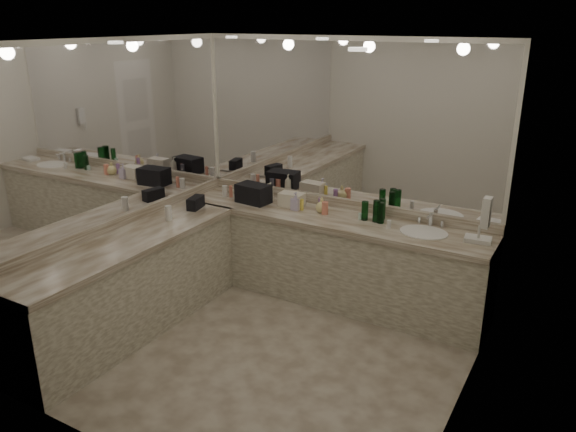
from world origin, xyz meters
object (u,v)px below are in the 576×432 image
Objects in this scene: soap_bottle_b at (296,201)px; soap_bottle_c at (322,205)px; wall_phone at (486,212)px; soap_bottle_a at (270,192)px; cream_cosmetic_case at (292,200)px; hand_towel at (478,239)px; sink at (424,233)px; black_toiletry_bag at (253,194)px.

soap_bottle_c is at bearing 12.84° from soap_bottle_b.
soap_bottle_c is (-1.67, 0.55, -0.37)m from wall_phone.
soap_bottle_b is (0.37, -0.11, -0.01)m from soap_bottle_a.
cream_cosmetic_case is 1.11× the size of hand_towel.
cream_cosmetic_case is at bearing 177.82° from sink.
soap_bottle_b reaches higher than cream_cosmetic_case.
soap_bottle_c is at bearing -4.64° from soap_bottle_a.
soap_bottle_a reaches higher than soap_bottle_b.
cream_cosmetic_case is at bearing 164.69° from wall_phone.
soap_bottle_b is at bearing 1.28° from black_toiletry_bag.
soap_bottle_b is (-1.33, -0.01, 0.10)m from sink.
soap_bottle_a is (-1.71, 0.10, 0.11)m from sink.
cream_cosmetic_case is 1.23× the size of soap_bottle_a.
hand_towel is at bearing -1.86° from soap_bottle_a.
black_toiletry_bag reaches higher than hand_towel.
soap_bottle_a reaches higher than cream_cosmetic_case.
black_toiletry_bag is at bearing -178.70° from hand_towel.
soap_bottle_a is at bearing 178.14° from hand_towel.
sink is 1.93× the size of hand_towel.
soap_bottle_c reaches higher than cream_cosmetic_case.
hand_towel is 1.11× the size of soap_bottle_a.
soap_bottle_c is at bearing -4.38° from cream_cosmetic_case.
hand_towel is (-0.13, 0.53, -0.43)m from wall_phone.
cream_cosmetic_case is 0.11m from soap_bottle_b.
soap_bottle_a is at bearing 163.33° from soap_bottle_b.
soap_bottle_a reaches higher than hand_towel.
black_toiletry_bag is at bearing -178.72° from soap_bottle_b.
cream_cosmetic_case is 0.29m from soap_bottle_a.
wall_phone is 2.03m from soap_bottle_b.
black_toiletry_bag is 1.52× the size of hand_towel.
sink is 2.81× the size of soap_bottle_c.
soap_bottle_a is 1.31× the size of soap_bottle_c.
soap_bottle_a is (-2.18, 0.07, 0.08)m from hand_towel.
wall_phone is 2.52m from black_toiletry_bag.
wall_phone reaches higher than soap_bottle_c.
soap_bottle_b is (-1.94, 0.49, -0.36)m from wall_phone.
wall_phone is 1.28× the size of soap_bottle_b.
sink is at bearing -3.30° from soap_bottle_a.
sink is 1.74× the size of cream_cosmetic_case.
wall_phone is at bearing -14.08° from soap_bottle_b.
black_toiletry_bag reaches higher than soap_bottle_c.
sink is at bearing 0.78° from black_toiletry_bag.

